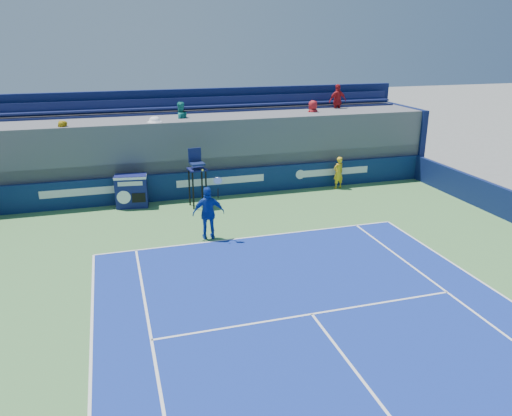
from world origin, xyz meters
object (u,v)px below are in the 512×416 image
object	(u,v)px
ball_person	(338,173)
tennis_player	(209,213)
umpire_chair	(197,172)
match_clock	(131,190)

from	to	relation	value
ball_person	tennis_player	distance (m)	8.33
tennis_player	umpire_chair	bearing A→B (deg)	85.93
umpire_chair	tennis_player	distance (m)	3.71
match_clock	tennis_player	distance (m)	5.01
ball_person	tennis_player	world-z (taller)	tennis_player
umpire_chair	ball_person	bearing A→B (deg)	6.00
match_clock	tennis_player	size ratio (longest dim) A/B	0.55
tennis_player	match_clock	bearing A→B (deg)	118.84
match_clock	ball_person	bearing A→B (deg)	-0.05
umpire_chair	match_clock	bearing A→B (deg)	164.81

